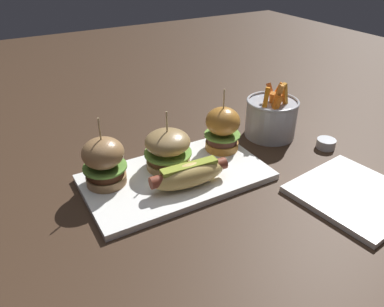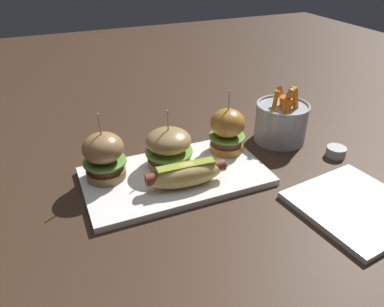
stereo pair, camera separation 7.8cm
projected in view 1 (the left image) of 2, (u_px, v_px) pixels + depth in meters
The scene contains 9 objects.
ground_plane at pixel (176, 180), 0.79m from camera, with size 3.00×3.00×0.00m, color #382619.
platter_main at pixel (176, 177), 0.79m from camera, with size 0.38×0.21×0.01m, color white.
hot_dog at pixel (189, 174), 0.74m from camera, with size 0.17×0.06×0.05m.
slider_left at pixel (104, 161), 0.73m from camera, with size 0.09×0.09×0.14m.
slider_center at pixel (170, 149), 0.79m from camera, with size 0.10×0.10×0.13m.
slider_right at pixel (223, 129), 0.85m from camera, with size 0.08×0.08×0.15m.
fries_bucket at pixel (271, 117), 0.94m from camera, with size 0.13×0.13×0.15m.
sauce_ramekin at pixel (326, 143), 0.90m from camera, with size 0.05×0.05×0.02m.
side_plate at pixel (354, 195), 0.74m from camera, with size 0.21×0.21×0.01m, color white.
Camera 1 is at (-0.29, -0.58, 0.45)m, focal length 34.80 mm.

